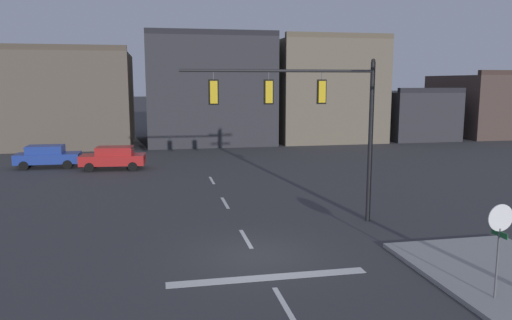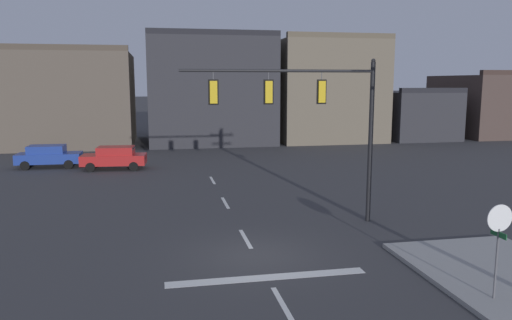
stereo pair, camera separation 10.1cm
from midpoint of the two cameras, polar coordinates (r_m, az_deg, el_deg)
The scene contains 8 objects.
ground_plane at distance 17.97m, azimuth 0.08°, elevation -10.93°, with size 400.00×400.00×0.00m, color #353538.
stop_bar_paint at distance 16.14m, azimuth 1.51°, elevation -13.28°, with size 6.40×0.50×0.01m, color silver.
lane_centreline at distance 19.83m, azimuth -1.06°, elevation -8.99°, with size 0.16×26.40×0.01m.
signal_mast_near_side at distance 21.13m, azimuth 6.60°, elevation 5.81°, with size 8.25×0.42×7.08m.
stop_sign at distance 15.22m, azimuth 26.19°, elevation -7.09°, with size 0.76×0.64×2.83m.
car_lot_nearside at distance 36.39m, azimuth -15.81°, elevation 0.30°, with size 4.57×2.20×1.61m.
car_lot_middle at distance 38.70m, azimuth -22.57°, elevation 0.45°, with size 4.48×1.97×1.61m.
building_row at distance 52.90m, azimuth 3.40°, elevation 7.06°, with size 58.79×13.04×10.79m.
Camera 2 is at (-3.24, -16.59, 6.10)m, focal length 34.96 mm.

